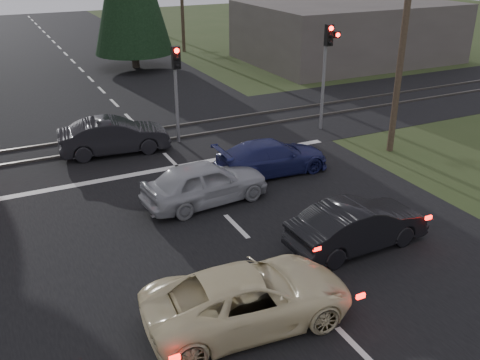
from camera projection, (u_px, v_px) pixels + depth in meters
ground at (287, 277)px, 13.79m from camera, size 120.00×120.00×0.00m
road at (162, 152)px, 21.97m from camera, size 14.00×100.00×0.01m
rail_corridor at (148, 137)px, 23.61m from camera, size 120.00×8.00×0.01m
stop_line at (178, 167)px, 20.49m from camera, size 13.00×0.35×0.00m
rail_near at (153, 142)px, 22.93m from camera, size 120.00×0.12×0.10m
rail_far at (143, 131)px, 24.24m from camera, size 120.00×0.12×0.10m
traffic_signal_right at (328, 57)px, 23.22m from camera, size 0.68×0.48×4.70m
traffic_signal_center at (176, 78)px, 21.78m from camera, size 0.32×0.48×4.10m
utility_pole_near at (404, 34)px, 20.18m from camera, size 1.80×0.26×9.00m
building_right at (347, 31)px, 38.21m from camera, size 14.00×10.00×4.00m
cream_coupe at (249, 297)px, 11.94m from camera, size 4.92×2.54×1.33m
dark_hatchback at (358, 225)px, 14.90m from camera, size 4.18×1.61×1.36m
silver_car at (205, 183)px, 17.44m from camera, size 4.34×2.07×1.43m
blue_sedan at (272, 157)px, 19.74m from camera, size 4.35×1.86×1.25m
dark_car_far at (114, 136)px, 21.58m from camera, size 4.49×1.94×1.44m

